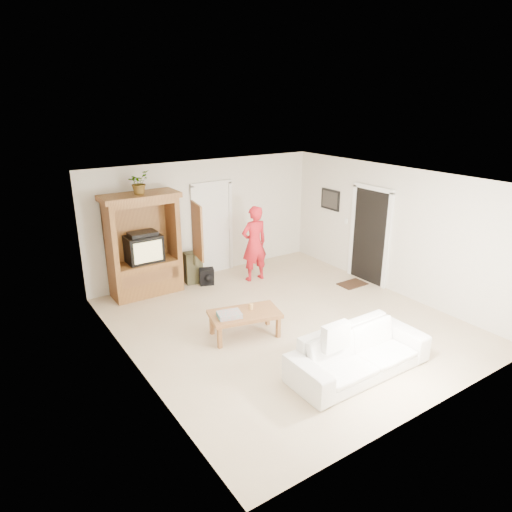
{
  "coord_description": "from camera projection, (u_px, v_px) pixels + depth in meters",
  "views": [
    {
      "loc": [
        -4.57,
        -5.89,
        3.88
      ],
      "look_at": [
        -0.24,
        0.6,
        1.15
      ],
      "focal_mm": 32.0,
      "sensor_mm": 36.0,
      "label": 1
    }
  ],
  "objects": [
    {
      "name": "backpack_black",
      "position": [
        207.0,
        277.0,
        9.88
      ],
      "size": [
        0.35,
        0.27,
        0.38
      ],
      "primitive_type": null,
      "rotation": [
        0.0,
        0.0,
        -0.34
      ],
      "color": "black",
      "rests_on": "floor"
    },
    {
      "name": "backpack_olive",
      "position": [
        193.0,
        268.0,
        9.97
      ],
      "size": [
        0.4,
        0.32,
        0.7
      ],
      "primitive_type": null,
      "rotation": [
        0.0,
        0.0,
        -0.14
      ],
      "color": "#47442B",
      "rests_on": "floor"
    },
    {
      "name": "plant",
      "position": [
        139.0,
        182.0,
        8.76
      ],
      "size": [
        0.53,
        0.53,
        0.45
      ],
      "primitive_type": "imported",
      "rotation": [
        0.0,
        0.0,
        0.68
      ],
      "color": "#4C7238",
      "rests_on": "armoire"
    },
    {
      "name": "door_back",
      "position": [
        212.0,
        230.0,
        10.37
      ],
      "size": [
        0.85,
        0.05,
        2.04
      ],
      "primitive_type": "cube",
      "color": "white",
      "rests_on": "floor"
    },
    {
      "name": "towel",
      "position": [
        229.0,
        315.0,
        7.52
      ],
      "size": [
        0.44,
        0.37,
        0.08
      ],
      "primitive_type": "cube",
      "rotation": [
        0.0,
        0.0,
        -0.25
      ],
      "color": "#E94D4F",
      "rests_on": "coffee_table"
    },
    {
      "name": "candle",
      "position": [
        251.0,
        306.0,
        7.8
      ],
      "size": [
        0.08,
        0.08,
        0.1
      ],
      "primitive_type": "cylinder",
      "color": "tan",
      "rests_on": "coffee_table"
    },
    {
      "name": "doormat",
      "position": [
        352.0,
        284.0,
        9.97
      ],
      "size": [
        0.6,
        0.4,
        0.02
      ],
      "primitive_type": "cube",
      "color": "#382316",
      "rests_on": "floor"
    },
    {
      "name": "floor",
      "position": [
        285.0,
        322.0,
        8.3
      ],
      "size": [
        6.0,
        6.0,
        0.0
      ],
      "primitive_type": "plane",
      "color": "tan",
      "rests_on": "ground"
    },
    {
      "name": "ceiling",
      "position": [
        288.0,
        180.0,
        7.44
      ],
      "size": [
        6.0,
        6.0,
        0.0
      ],
      "primitive_type": "plane",
      "rotation": [
        3.14,
        0.0,
        0.0
      ],
      "color": "white",
      "rests_on": "floor"
    },
    {
      "name": "wall_back",
      "position": [
        206.0,
        218.0,
        10.23
      ],
      "size": [
        5.5,
        0.0,
        5.5
      ],
      "primitive_type": "plane",
      "rotation": [
        1.57,
        0.0,
        0.0
      ],
      "color": "silver",
      "rests_on": "floor"
    },
    {
      "name": "man",
      "position": [
        254.0,
        244.0,
        9.97
      ],
      "size": [
        0.63,
        0.43,
        1.68
      ],
      "primitive_type": "imported",
      "rotation": [
        0.0,
        0.0,
        3.1
      ],
      "color": "red",
      "rests_on": "floor"
    },
    {
      "name": "coffee_table",
      "position": [
        245.0,
        315.0,
        7.71
      ],
      "size": [
        1.3,
        0.9,
        0.44
      ],
      "rotation": [
        0.0,
        0.0,
        -0.24
      ],
      "color": "brown",
      "rests_on": "floor"
    },
    {
      "name": "wall_right",
      "position": [
        394.0,
        230.0,
        9.31
      ],
      "size": [
        0.0,
        6.0,
        6.0
      ],
      "primitive_type": "plane",
      "rotation": [
        1.57,
        0.0,
        -1.57
      ],
      "color": "silver",
      "rests_on": "floor"
    },
    {
      "name": "wall_left",
      "position": [
        132.0,
        290.0,
        6.43
      ],
      "size": [
        0.0,
        6.0,
        6.0
      ],
      "primitive_type": "plane",
      "rotation": [
        1.57,
        0.0,
        1.57
      ],
      "color": "silver",
      "rests_on": "floor"
    },
    {
      "name": "framed_picture",
      "position": [
        330.0,
        200.0,
        10.69
      ],
      "size": [
        0.03,
        0.6,
        0.48
      ],
      "primitive_type": "cube",
      "color": "black",
      "rests_on": "wall_right"
    },
    {
      "name": "wall_front",
      "position": [
        437.0,
        322.0,
        5.51
      ],
      "size": [
        5.5,
        0.0,
        5.5
      ],
      "primitive_type": "plane",
      "rotation": [
        -1.57,
        0.0,
        0.0
      ],
      "color": "silver",
      "rests_on": "floor"
    },
    {
      "name": "armoire",
      "position": [
        145.0,
        251.0,
        9.26
      ],
      "size": [
        1.82,
        1.14,
        2.1
      ],
      "color": "olive",
      "rests_on": "floor"
    },
    {
      "name": "doorway_right",
      "position": [
        370.0,
        237.0,
        9.86
      ],
      "size": [
        0.05,
        0.9,
        2.04
      ],
      "primitive_type": "cube",
      "color": "black",
      "rests_on": "floor"
    },
    {
      "name": "sofa",
      "position": [
        359.0,
        353.0,
        6.71
      ],
      "size": [
        2.21,
        0.87,
        0.65
      ],
      "primitive_type": "imported",
      "rotation": [
        0.0,
        0.0,
        -0.0
      ],
      "color": "white",
      "rests_on": "floor"
    }
  ]
}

